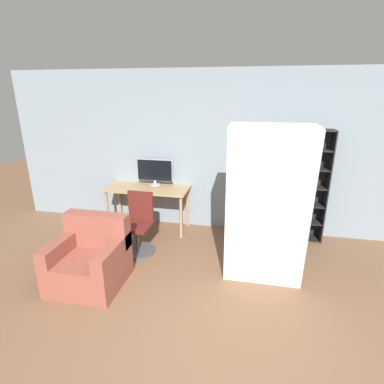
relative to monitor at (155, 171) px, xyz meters
The scene contains 9 objects.
ground_plane 3.09m from the monitor, 62.75° to the right, with size 16.00×16.00×0.00m, color brown.
wall_back 1.38m from the monitor, ahead, with size 8.00×0.06×2.70m.
desk 0.41m from the monitor, 112.59° to the right, with size 1.43×0.61×0.76m.
monitor is the anchor object (origin of this frame).
office_chair 1.18m from the monitor, 87.92° to the right, with size 0.52×0.52×0.91m.
bookshelf 2.43m from the monitor, ahead, with size 0.70×0.30×1.80m.
mattress_near 2.39m from the monitor, 37.88° to the right, with size 0.97×0.39×2.00m.
mattress_far 2.25m from the monitor, 33.09° to the right, with size 0.97×0.35×2.00m.
armchair 2.01m from the monitor, 97.91° to the right, with size 0.85×0.80×0.85m.
Camera 1 is at (0.34, -2.26, 2.34)m, focal length 28.00 mm.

